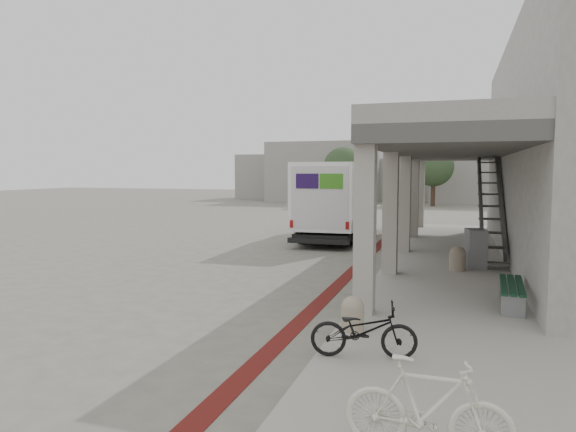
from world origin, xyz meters
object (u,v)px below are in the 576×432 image
(fedex_truck, at_px, (338,199))
(bench, at_px, (512,290))
(bicycle_cream, at_px, (428,407))
(bicycle_black, at_px, (364,330))
(utility_cabinet, at_px, (476,249))

(fedex_truck, bearing_deg, bench, -61.64)
(bench, relative_size, bicycle_cream, 1.26)
(bench, xyz_separation_m, bicycle_black, (-2.34, -3.75, 0.07))
(fedex_truck, height_order, bench, fedex_truck)
(bench, xyz_separation_m, utility_cabinet, (-0.54, 4.14, 0.22))
(fedex_truck, height_order, utility_cabinet, fedex_truck)
(bicycle_cream, bearing_deg, utility_cabinet, -3.54)
(bench, distance_m, bicycle_black, 4.43)
(bench, xyz_separation_m, bicycle_cream, (-1.33, -6.15, 0.15))
(fedex_truck, relative_size, bicycle_cream, 4.68)
(utility_cabinet, relative_size, bicycle_cream, 0.69)
(bench, bearing_deg, fedex_truck, 123.44)
(fedex_truck, xyz_separation_m, bench, (5.83, -10.11, -1.23))
(bicycle_black, distance_m, bicycle_cream, 2.60)
(bicycle_black, xyz_separation_m, bicycle_cream, (1.02, -2.39, 0.07))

